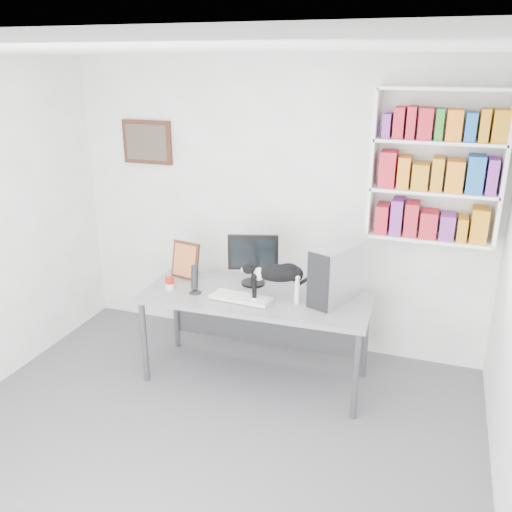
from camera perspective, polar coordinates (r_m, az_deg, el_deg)
name	(u,v)px	position (r m, az deg, el deg)	size (l,w,h in m)	color
room	(177,287)	(3.35, -8.33, -3.22)	(4.01, 4.01, 2.70)	#545459
bookshelf	(436,166)	(4.63, 18.44, 8.94)	(1.03, 0.28, 1.24)	white
wall_art	(147,142)	(5.49, -11.39, 11.66)	(0.52, 0.04, 0.42)	#4B2618
desk	(256,338)	(4.72, -0.04, -8.60)	(1.91, 0.74, 0.80)	gray
monitor	(253,259)	(4.69, -0.31, -0.35)	(0.44, 0.21, 0.46)	black
keyboard	(241,298)	(4.46, -1.57, -4.41)	(0.50, 0.19, 0.04)	beige
pc_tower	(335,274)	(4.40, 8.31, -1.87)	(0.21, 0.48, 0.48)	#A7A6AB
speaker	(195,279)	(4.57, -6.47, -2.41)	(0.11, 0.11, 0.26)	black
leaning_print	(185,260)	(4.89, -7.44, -0.37)	(0.28, 0.11, 0.34)	#4B2618
soup_can	(170,283)	(4.70, -9.08, -2.87)	(0.07, 0.07, 0.11)	#AA160E
cat	(277,283)	(4.36, 2.27, -2.83)	(0.56, 0.15, 0.34)	black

